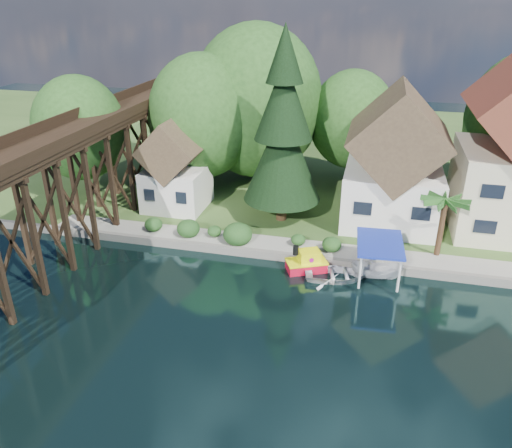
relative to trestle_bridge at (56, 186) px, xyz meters
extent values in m
plane|color=black|center=(16.00, -5.17, -5.35)|extent=(140.00, 140.00, 0.00)
cube|color=#304F1F|center=(16.00, 28.83, -5.10)|extent=(140.00, 52.00, 0.50)
cube|color=slate|center=(20.00, 2.83, -5.04)|extent=(60.00, 0.40, 0.62)
cube|color=gray|center=(22.00, 4.13, -4.82)|extent=(50.00, 2.60, 0.06)
cube|color=black|center=(0.00, -5.17, -1.35)|extent=(4.00, 0.36, 8.00)
cube|color=black|center=(0.00, -1.97, -1.35)|extent=(4.00, 0.36, 8.00)
cube|color=black|center=(0.00, 1.23, -1.35)|extent=(4.00, 0.36, 8.00)
cube|color=black|center=(0.00, 4.43, -1.35)|extent=(4.00, 0.36, 8.00)
cube|color=black|center=(0.00, 7.63, -1.35)|extent=(4.00, 0.36, 8.00)
cube|color=black|center=(0.00, 10.83, -1.35)|extent=(4.00, 0.36, 8.00)
cube|color=black|center=(0.00, 14.03, -1.35)|extent=(4.00, 0.36, 8.00)
cube|color=black|center=(0.00, 17.23, -1.35)|extent=(4.00, 0.36, 8.00)
cube|color=black|center=(0.00, 20.43, -1.35)|extent=(4.00, 0.36, 8.00)
cube|color=black|center=(-1.75, 0.83, 2.70)|extent=(0.35, 44.00, 0.35)
cube|color=black|center=(1.75, 0.83, 2.70)|extent=(0.35, 44.00, 0.35)
cube|color=black|center=(0.00, 0.83, 3.00)|extent=(4.00, 44.00, 0.30)
cube|color=black|center=(-2.00, 0.83, 3.55)|extent=(0.12, 44.00, 0.80)
cube|color=black|center=(2.00, 0.83, 3.55)|extent=(0.12, 44.00, 0.80)
cube|color=white|center=(23.00, 10.83, -2.60)|extent=(7.50, 8.00, 4.50)
cube|color=#453425|center=(23.00, 10.83, 2.35)|extent=(7.64, 8.64, 7.64)
cube|color=black|center=(20.90, 6.79, -2.37)|extent=(1.35, 0.08, 1.00)
cube|color=black|center=(25.10, 6.79, -2.37)|extent=(1.35, 0.08, 1.00)
cube|color=beige|center=(32.00, 11.33, -1.60)|extent=(8.50, 8.50, 6.50)
cube|color=black|center=(29.62, 7.04, -1.27)|extent=(1.53, 0.08, 1.00)
cube|color=white|center=(5.00, 9.33, -3.10)|extent=(5.00, 5.00, 3.50)
cube|color=#453425|center=(5.00, 9.33, 0.45)|extent=(5.09, 5.40, 5.09)
cube|color=black|center=(3.60, 6.79, -2.92)|extent=(0.90, 0.08, 1.00)
cube|color=black|center=(6.40, 6.79, -2.92)|extent=(0.90, 0.08, 1.00)
cylinder|color=#382314|center=(6.00, 13.83, -2.60)|extent=(0.50, 0.50, 4.50)
ellipsoid|color=#214819|center=(6.00, 13.83, 2.15)|extent=(4.40, 4.40, 5.06)
cylinder|color=#382314|center=(10.00, 17.83, -2.37)|extent=(0.50, 0.50, 4.95)
ellipsoid|color=#214819|center=(10.00, 17.83, 2.85)|extent=(5.00, 5.00, 5.75)
cylinder|color=#382314|center=(19.00, 18.83, -2.82)|extent=(0.50, 0.50, 4.05)
ellipsoid|color=#214819|center=(19.00, 18.83, 1.45)|extent=(4.00, 4.00, 4.60)
cylinder|color=#382314|center=(-4.00, 9.83, -2.82)|extent=(0.50, 0.50, 4.05)
ellipsoid|color=#214819|center=(-4.00, 9.83, 1.45)|extent=(4.00, 4.00, 4.60)
ellipsoid|color=#1B3E16|center=(8.00, 4.03, -4.08)|extent=(1.98, 1.98, 1.53)
ellipsoid|color=#1B3E16|center=(10.00, 4.33, -4.25)|extent=(1.54, 1.54, 1.19)
ellipsoid|color=#1B3E16|center=(12.00, 3.83, -4.00)|extent=(2.20, 2.20, 1.70)
ellipsoid|color=#1B3E16|center=(5.00, 4.23, -4.17)|extent=(1.76, 1.76, 1.36)
ellipsoid|color=#1B3E16|center=(16.50, 4.43, -4.25)|extent=(1.54, 1.54, 1.19)
ellipsoid|color=#1B3E16|center=(19.00, 4.13, -4.17)|extent=(1.76, 1.76, 1.36)
cylinder|color=#382314|center=(14.36, 8.82, -3.44)|extent=(0.85, 0.85, 2.82)
cone|color=black|center=(14.36, 8.82, 0.79)|extent=(6.21, 6.21, 7.53)
cone|color=black|center=(14.36, 8.82, 5.03)|extent=(4.52, 4.52, 6.11)
cone|color=black|center=(14.36, 8.82, 8.32)|extent=(2.82, 2.82, 4.23)
cylinder|color=#382314|center=(26.41, 5.34, -2.84)|extent=(0.40, 0.40, 4.01)
ellipsoid|color=#1D4F1A|center=(26.41, 5.34, -0.66)|extent=(3.70, 3.70, 0.91)
cube|color=red|center=(17.51, 1.85, -5.04)|extent=(3.04, 2.42, 0.72)
cube|color=#F9F90D|center=(17.51, 1.85, -4.65)|extent=(3.16, 2.54, 0.09)
cube|color=#F9F90D|center=(17.68, 1.92, -4.28)|extent=(1.75, 1.57, 0.89)
cylinder|color=black|center=(16.78, 1.51, -3.69)|extent=(0.39, 0.39, 0.63)
cylinder|color=#A70C7F|center=(17.91, 1.42, -4.28)|extent=(0.32, 0.20, 0.32)
cylinder|color=#A70C7F|center=(17.44, 2.43, -4.28)|extent=(0.32, 0.20, 0.32)
cylinder|color=#A70C7F|center=(18.33, 2.22, -4.28)|extent=(0.20, 0.32, 0.32)
imported|color=white|center=(19.68, 1.14, -4.91)|extent=(4.83, 3.90, 0.88)
imported|color=silver|center=(22.30, 1.86, -4.68)|extent=(3.55, 1.52, 1.34)
cube|color=#1A30AA|center=(22.30, 1.86, -2.66)|extent=(3.22, 4.48, 0.16)
cylinder|color=white|center=(23.63, 0.06, -3.87)|extent=(0.16, 0.16, 2.42)
cylinder|color=white|center=(23.39, 3.81, -3.87)|extent=(0.16, 0.16, 2.42)
cylinder|color=white|center=(21.21, -0.09, -3.87)|extent=(0.16, 0.16, 2.42)
cylinder|color=white|center=(20.98, 3.66, -3.87)|extent=(0.16, 0.16, 2.42)
camera|label=1|loc=(21.29, -28.35, 12.38)|focal=35.00mm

